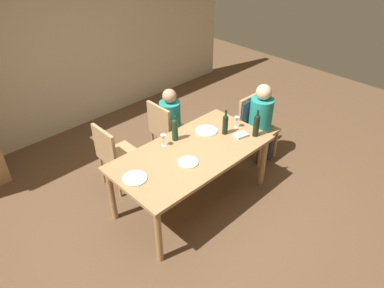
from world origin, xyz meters
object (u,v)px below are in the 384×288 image
Objects in this scene: wine_bottle_dark_red at (256,125)px; wine_bottle_tall_green at (175,129)px; chair_far_left at (114,153)px; wine_glass_centre at (237,120)px; wine_glass_near_left at (163,138)px; dinner_plate_guest_left at (188,162)px; person_man_bearded at (172,119)px; dining_table at (192,157)px; wine_bottle_short_olive at (225,124)px; dinner_plate_host at (135,178)px; chair_far_right at (166,128)px; person_woman_host at (262,118)px; dinner_plate_guest_right at (206,131)px; chair_right_end at (253,119)px.

wine_bottle_tall_green is at bearing 141.07° from wine_bottle_dark_red.
chair_far_left is 6.17× the size of wine_glass_centre.
wine_glass_near_left reaches higher than dinner_plate_guest_left.
wine_bottle_dark_red is 1.00m from dinner_plate_guest_left.
dinner_plate_guest_left is at bearing -93.36° from wine_glass_near_left.
person_man_bearded is at bearing 57.55° from dinner_plate_guest_left.
wine_bottle_short_olive reaches higher than dining_table.
person_man_bearded is 1.46m from dinner_plate_host.
wine_bottle_dark_red is (0.45, -1.17, 0.37)m from chair_far_right.
chair_far_left is 3.57× the size of dinner_plate_host.
dinner_plate_guest_right is (-0.89, 0.21, 0.09)m from person_woman_host.
dinner_plate_host is (-2.09, 0.09, 0.09)m from person_woman_host.
dinner_plate_host is (-0.61, -0.25, -0.10)m from wine_glass_near_left.
person_woman_host is at bearing -12.99° from wine_glass_near_left.
chair_far_left reaches higher than wine_glass_near_left.
wine_glass_near_left is (-0.94, 0.62, -0.05)m from wine_bottle_dark_red.
wine_bottle_short_olive is at bearing 8.89° from dinner_plate_guest_left.
wine_bottle_short_olive reaches higher than chair_far_right.
person_man_bearded is 3.95× the size of dinner_plate_guest_right.
wine_bottle_short_olive is at bearing -56.63° from dinner_plate_guest_right.
wine_bottle_tall_green is 0.51m from dinner_plate_guest_left.
chair_right_end reaches higher than wine_glass_near_left.
dinner_plate_guest_right is (-0.02, -0.69, 0.12)m from person_man_bearded.
chair_far_right is 1.34m from person_woman_host.
wine_glass_centre is 0.97m from dinner_plate_guest_left.
dinner_plate_host is (-0.79, -0.25, -0.15)m from wine_bottle_tall_green.
dining_table is at bearing -4.57° from dinner_plate_host.
person_man_bearded is 0.75m from wine_bottle_tall_green.
person_woman_host is 0.58m from wine_glass_centre.
wine_glass_near_left is at bearing 167.10° from dinner_plate_guest_right.
wine_bottle_tall_green is 1.00× the size of wine_bottle_short_olive.
wine_bottle_dark_red is at bearing -38.93° from wine_bottle_tall_green.
chair_far_right is at bearing 103.93° from wine_bottle_short_olive.
person_man_bearded reaches higher than dinner_plate_host.
wine_glass_near_left is (-1.48, 0.34, 0.19)m from person_woman_host.
chair_far_right is 0.84× the size of person_man_bearded.
chair_far_right is at bearing -42.20° from person_woman_host.
dining_table is 0.88m from wine_bottle_dark_red.
wine_glass_centre is at bearing -1.10° from dining_table.
wine_bottle_short_olive reaches higher than wine_glass_near_left.
person_woman_host is 3.54× the size of wine_bottle_short_olive.
wine_glass_centre is at bearing -1.16° from person_woman_host.
chair_far_left is 0.88m from dinner_plate_host.
wine_glass_near_left is 0.61m from dinner_plate_guest_right.
wine_bottle_tall_green is 2.20× the size of wine_glass_near_left.
dinner_plate_guest_left is at bearing -145.32° from dining_table.
wine_bottle_short_olive is at bearing -3.12° from dinner_plate_host.
person_woman_host is (1.32, -0.03, -0.01)m from dining_table.
wine_glass_centre is (0.32, -0.88, 0.22)m from person_man_bearded.
dinner_plate_host is at bearing 175.43° from dining_table.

